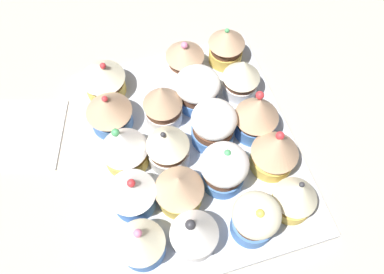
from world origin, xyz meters
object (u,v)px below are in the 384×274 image
Objects in this scene: cupcake_3 at (296,196)px; cupcake_10 at (214,125)px; cupcake_13 at (163,103)px; baking_tray at (192,149)px; cupcake_15 at (241,77)px; cupcake_16 at (103,78)px; cupcake_17 at (185,58)px; cupcake_18 at (226,45)px; cupcake_2 at (255,219)px; cupcake_5 at (179,189)px; cupcake_6 at (224,169)px; cupcake_12 at (109,110)px; cupcake_8 at (124,147)px; cupcake_1 at (194,233)px; napkin at (27,133)px; cupcake_11 at (255,113)px; cupcake_9 at (168,146)px; cupcake_7 at (275,151)px; cupcake_0 at (141,242)px; cupcake_14 at (197,89)px; cupcake_4 at (132,193)px.

cupcake_10 is at bearing 117.16° from cupcake_3.
cupcake_13 is (-5.80, 5.34, 0.16)cm from cupcake_10.
cupcake_10 is 7.88cm from cupcake_13.
cupcake_15 is at bearing 36.29° from baking_tray.
cupcake_3 is at bearing -52.49° from cupcake_16.
cupcake_18 is at bearing 3.58° from cupcake_17.
cupcake_3 is at bearing 11.88° from cupcake_2.
cupcake_2 is at bearing -39.81° from cupcake_5.
cupcake_6 is 1.04× the size of cupcake_12.
baking_tray is at bearing -4.52° from cupcake_8.
cupcake_1 reaches higher than napkin.
cupcake_1 is 24.26cm from cupcake_15.
baking_tray is at bearing -102.40° from cupcake_17.
cupcake_5 is 15.17cm from cupcake_11.
cupcake_9 is (0.08, 12.26, -0.23)cm from cupcake_1.
cupcake_2 reaches higher than cupcake_5.
cupcake_8 is at bearing 161.37° from cupcake_7.
cupcake_2 is at bearing -56.12° from cupcake_12.
baking_tray is 16.37cm from cupcake_0.
cupcake_17 is (12.12, 12.48, -0.40)cm from cupcake_8.
baking_tray is 5.02× the size of cupcake_18.
cupcake_12 is (-6.42, 7.88, -0.16)cm from cupcake_9.
cupcake_9 reaches higher than cupcake_12.
baking_tray is 5.42cm from cupcake_10.
cupcake_2 reaches higher than cupcake_0.
cupcake_10 is at bearing -42.67° from cupcake_13.
cupcake_5 is 15.77cm from cupcake_14.
cupcake_7 reaches higher than cupcake_5.
cupcake_1 is 1.03× the size of cupcake_9.
baking_tray is at bearing -125.50° from cupcake_18.
cupcake_10 is (12.95, 6.38, -0.04)cm from cupcake_4.
cupcake_10 is 27.88cm from napkin.
cupcake_7 is at bearing -32.96° from cupcake_12.
cupcake_13 is 9.09cm from cupcake_17.
cupcake_10 is at bearing 62.90° from cupcake_1.
cupcake_0 is 27.71cm from cupcake_15.
baking_tray is 4.84× the size of cupcake_10.
cupcake_16 is 19.46cm from cupcake_18.
cupcake_12 is at bearing -11.68° from napkin.
cupcake_9 is at bearing 139.46° from cupcake_3.
cupcake_17 is at bearing 45.83° from cupcake_8.
cupcake_1 is at bearing -90.36° from cupcake_9.
cupcake_1 is 15.30cm from cupcake_7.
cupcake_13 is at bearing 80.84° from cupcake_9.
cupcake_1 is at bearing -77.01° from cupcake_16.
cupcake_3 and cupcake_6 have the same top height.
cupcake_8 is at bearing 124.54° from cupcake_5.
cupcake_16 is at bearing 15.22° from napkin.
cupcake_14 is 6.09cm from cupcake_17.
cupcake_9 is at bearing -168.63° from baking_tray.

